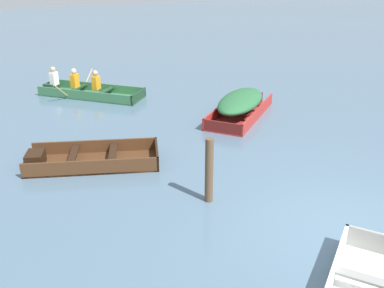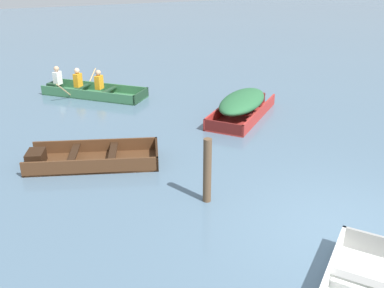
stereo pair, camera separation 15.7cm
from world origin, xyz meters
name	(u,v)px [view 2 (the right image)]	position (x,y,z in m)	size (l,w,h in m)	color
ground_plane	(353,237)	(0.00, 0.00, 0.00)	(80.00, 80.00, 0.00)	slate
skiff_red_near_moored	(243,103)	(1.34, 5.83, 0.38)	(3.02, 2.83, 0.68)	#AD2D28
skiff_dark_varnish_mid_moored	(88,159)	(-3.37, 4.55, 0.11)	(3.06, 1.99, 0.33)	#4C2D19
rowboat_green_with_crew	(88,89)	(-2.27, 9.75, 0.19)	(3.20, 3.14, 0.89)	#387047
mooring_post	(207,171)	(-1.67, 2.01, 0.63)	(0.15, 0.15, 1.26)	brown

